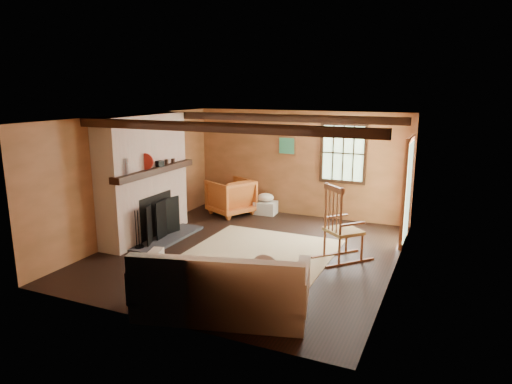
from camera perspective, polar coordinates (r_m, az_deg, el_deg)
The scene contains 10 objects.
ground at distance 8.29m, azimuth -0.87°, elevation -7.52°, with size 5.50×5.50×0.00m, color black.
room_envelope at distance 8.01m, azimuth 1.30°, elevation 3.87°, with size 5.02×5.52×2.44m.
fireplace at distance 9.11m, azimuth -13.71°, elevation 1.20°, with size 1.02×2.30×2.40m.
rug at distance 8.04m, azimuth -0.16°, elevation -8.16°, with size 2.50×3.00×0.01m, color #C6B484.
rocking_chair at distance 7.90m, azimuth 10.61°, elevation -4.50°, with size 1.02×1.05×1.33m.
sofa at distance 6.04m, azimuth -4.27°, elevation -12.31°, with size 2.41×1.52×0.90m.
firewood_pile at distance 11.25m, azimuth -4.54°, elevation -1.47°, with size 0.59×0.11×0.22m.
laundry_basket at distance 10.69m, azimuth 1.21°, elevation -1.97°, with size 0.50×0.38×0.30m, color silver.
basket_pillow at distance 10.62m, azimuth 1.21°, elevation -0.68°, with size 0.39×0.31×0.20m, color silver.
armchair at distance 10.62m, azimuth -3.16°, elevation -0.60°, with size 0.89×0.92×0.83m, color #BF6026.
Camera 1 is at (3.27, -7.05, 2.89)m, focal length 32.00 mm.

